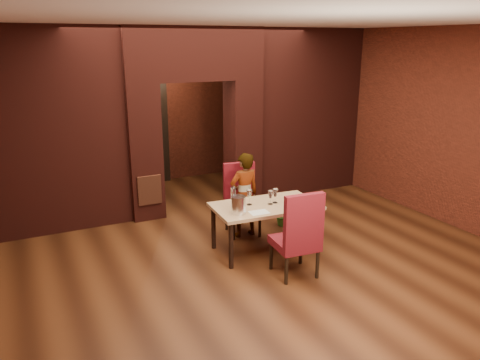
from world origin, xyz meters
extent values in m
plane|color=#492512|center=(0.00, 0.00, 0.00)|extent=(8.00, 8.00, 0.00)
cube|color=silver|center=(0.00, 0.00, 3.20)|extent=(7.00, 8.00, 0.04)
cube|color=maroon|center=(0.00, 4.00, 1.60)|extent=(7.00, 0.04, 3.20)
cube|color=maroon|center=(3.50, 0.00, 1.60)|extent=(0.04, 8.00, 3.20)
cube|color=maroon|center=(-0.95, 2.00, 1.15)|extent=(0.55, 0.55, 2.30)
cube|color=maroon|center=(0.95, 2.00, 1.15)|extent=(0.55, 0.55, 2.30)
cube|color=maroon|center=(0.00, 2.00, 2.75)|extent=(2.45, 0.55, 0.90)
cube|color=maroon|center=(-2.36, 2.00, 1.60)|extent=(2.28, 0.35, 3.20)
cube|color=maroon|center=(2.36, 2.00, 1.60)|extent=(2.28, 0.35, 3.20)
cube|color=#A24D2F|center=(-0.95, 1.71, 0.55)|extent=(0.40, 0.03, 0.50)
cube|color=black|center=(-0.40, 3.94, 1.05)|extent=(0.90, 0.08, 2.10)
cube|color=black|center=(-0.40, 3.90, 1.05)|extent=(1.02, 0.04, 2.22)
cube|color=tan|center=(0.23, -0.17, 0.35)|extent=(1.55, 0.94, 0.71)
cube|color=maroon|center=(0.21, 0.53, 0.56)|extent=(0.59, 0.59, 1.12)
cube|color=maroon|center=(0.21, -0.98, 0.59)|extent=(0.58, 0.58, 1.17)
imported|color=white|center=(0.19, 0.44, 0.67)|extent=(0.50, 0.34, 1.34)
cube|color=silver|center=(-0.01, -0.42, 0.71)|extent=(0.28, 0.21, 0.00)
cylinder|color=silver|center=(-0.28, -0.32, 0.83)|extent=(0.20, 0.20, 0.25)
cylinder|color=white|center=(-0.22, -0.05, 0.86)|extent=(0.07, 0.07, 0.31)
imported|color=#2D611C|center=(0.97, 0.54, 0.19)|extent=(0.38, 0.34, 0.38)
camera|label=1|loc=(-2.91, -5.68, 2.95)|focal=35.00mm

